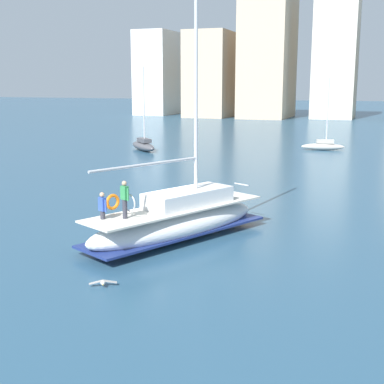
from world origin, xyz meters
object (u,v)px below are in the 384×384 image
Objects in this scene: main_sailboat at (178,220)px; seagull at (103,282)px; moored_catamaran at (323,145)px; moored_sloop_near at (143,145)px.

main_sailboat is 6.38m from seagull.
moored_catamaran is at bearing 86.47° from seagull.
moored_catamaran is (17.59, 6.79, -0.08)m from moored_sloop_near.
moored_sloop_near is at bearing 113.02° from seagull.
moored_sloop_near is 1.14× the size of moored_catamaran.
seagull is (-0.31, -6.33, -0.75)m from main_sailboat.
seagull is at bearing -92.78° from main_sailboat.
seagull is at bearing -93.53° from moored_catamaran.
moored_catamaran is (2.29, 35.76, -0.38)m from main_sailboat.
main_sailboat is at bearing -62.15° from moored_sloop_near.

